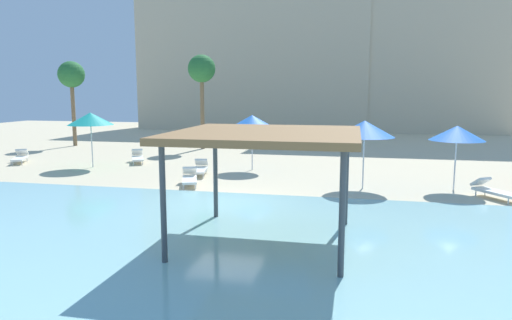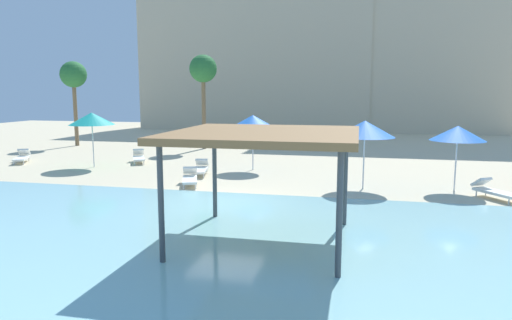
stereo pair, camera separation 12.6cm
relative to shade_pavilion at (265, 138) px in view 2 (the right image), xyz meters
name	(u,v)px [view 2 (the right image)]	position (x,y,z in m)	size (l,w,h in m)	color
ground_plane	(226,203)	(-2.25, 3.99, -2.81)	(80.00, 80.00, 0.00)	beige
lagoon_water	(167,251)	(-2.25, -1.26, -2.79)	(44.00, 13.50, 0.04)	#8CC6CC
shade_pavilion	(265,138)	(0.00, 0.00, 0.00)	(4.75, 4.75, 2.98)	#42474C
beach_umbrella_blue_0	(458,133)	(6.23, 7.99, -0.47)	(2.16, 2.16, 2.64)	silver
beach_umbrella_blue_2	(365,129)	(2.61, 7.59, -0.33)	(2.43, 2.43, 2.82)	silver
beach_umbrella_blue_3	(253,121)	(-2.90, 11.16, -0.30)	(2.12, 2.12, 2.81)	silver
beach_umbrella_teal_4	(92,119)	(-11.37, 10.14, -0.24)	(2.36, 2.36, 2.90)	silver
lounge_chair_0	(190,177)	(-4.67, 6.76, -2.48)	(1.22, 1.99, 0.74)	white
lounge_chair_1	(22,157)	(-16.22, 10.64, -2.48)	(1.43, 1.95, 0.74)	white
lounge_chair_2	(493,190)	(7.37, 6.79, -2.48)	(1.55, 1.91, 0.74)	white
lounge_chair_3	(201,168)	(-5.01, 9.13, -2.48)	(0.99, 1.98, 0.74)	white
lounge_chair_4	(139,157)	(-9.75, 12.07, -2.48)	(1.42, 1.96, 0.74)	white
palm_tree_0	(203,71)	(-8.22, 19.00, 2.57)	(1.90, 1.90, 6.50)	brown
palm_tree_1	(73,76)	(-18.07, 18.69, 2.26)	(1.90, 1.90, 6.17)	brown
hotel_block_0	(257,62)	(-8.57, 37.81, 4.33)	(23.84, 8.06, 14.30)	beige
hotel_block_1	(411,32)	(7.29, 39.19, 7.21)	(18.35, 10.48, 20.05)	beige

